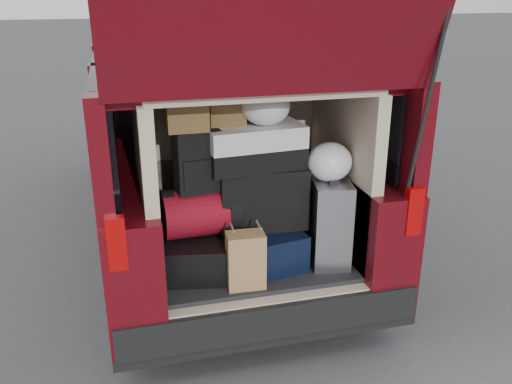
# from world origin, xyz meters

# --- Properties ---
(ground) EXTENTS (80.00, 80.00, 0.00)m
(ground) POSITION_xyz_m (0.00, 0.00, 0.00)
(ground) COLOR #3E3E41
(ground) RESTS_ON ground
(minivan) EXTENTS (1.90, 5.35, 2.77)m
(minivan) POSITION_xyz_m (0.00, 1.86, 0.91)
(minivan) COLOR black
(minivan) RESTS_ON ground
(load_floor) EXTENTS (1.24, 1.05, 0.55)m
(load_floor) POSITION_xyz_m (0.00, 0.28, 0.28)
(load_floor) COLOR black
(load_floor) RESTS_ON ground
(black_hardshell) EXTENTS (0.52, 0.65, 0.23)m
(black_hardshell) POSITION_xyz_m (-0.37, 0.18, 0.67)
(black_hardshell) COLOR black
(black_hardshell) RESTS_ON load_floor
(navy_hardshell) EXTENTS (0.55, 0.64, 0.25)m
(navy_hardshell) POSITION_xyz_m (0.03, 0.15, 0.67)
(navy_hardshell) COLOR black
(navy_hardshell) RESTS_ON load_floor
(silver_roller) EXTENTS (0.30, 0.41, 0.57)m
(silver_roller) POSITION_xyz_m (0.48, 0.05, 0.83)
(silver_roller) COLOR silver
(silver_roller) RESTS_ON load_floor
(kraft_bag) EXTENTS (0.24, 0.16, 0.35)m
(kraft_bag) POSITION_xyz_m (-0.13, -0.15, 0.73)
(kraft_bag) COLOR #AE794F
(kraft_bag) RESTS_ON load_floor
(red_duffel) EXTENTS (0.49, 0.33, 0.31)m
(red_duffel) POSITION_xyz_m (-0.34, 0.17, 0.94)
(red_duffel) COLOR maroon
(red_duffel) RESTS_ON black_hardshell
(black_soft_case) EXTENTS (0.57, 0.36, 0.40)m
(black_soft_case) POSITION_xyz_m (0.06, 0.19, 1.00)
(black_soft_case) COLOR black
(black_soft_case) RESTS_ON navy_hardshell
(backpack) EXTENTS (0.29, 0.20, 0.39)m
(backpack) POSITION_xyz_m (-0.35, 0.15, 1.28)
(backpack) COLOR black
(backpack) RESTS_ON red_duffel
(twotone_duffel) EXTENTS (0.63, 0.37, 0.27)m
(twotone_duffel) POSITION_xyz_m (0.01, 0.18, 1.34)
(twotone_duffel) COLOR silver
(twotone_duffel) RESTS_ON black_soft_case
(grocery_sack_lower) EXTENTS (0.24, 0.20, 0.22)m
(grocery_sack_lower) POSITION_xyz_m (-0.40, 0.16, 1.59)
(grocery_sack_lower) COLOR brown
(grocery_sack_lower) RESTS_ON backpack
(grocery_sack_upper) EXTENTS (0.23, 0.19, 0.22)m
(grocery_sack_upper) POSITION_xyz_m (-0.15, 0.25, 1.58)
(grocery_sack_upper) COLOR brown
(grocery_sack_upper) RESTS_ON twotone_duffel
(plastic_bag_center) EXTENTS (0.32, 0.30, 0.24)m
(plastic_bag_center) POSITION_xyz_m (0.08, 0.16, 1.59)
(plastic_bag_center) COLOR silver
(plastic_bag_center) RESTS_ON twotone_duffel
(plastic_bag_right) EXTENTS (0.31, 0.29, 0.25)m
(plastic_bag_right) POSITION_xyz_m (0.47, 0.05, 1.24)
(plastic_bag_right) COLOR silver
(plastic_bag_right) RESTS_ON silver_roller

